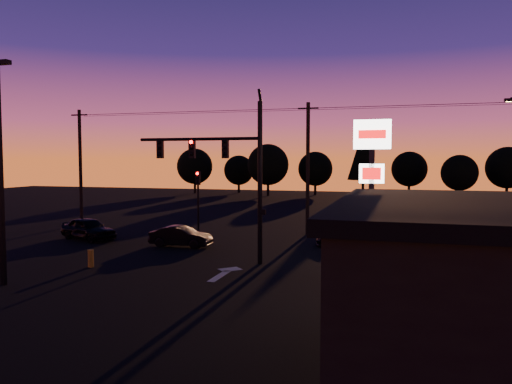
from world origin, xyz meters
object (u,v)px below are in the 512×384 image
at_px(secondary_signal, 198,194).
at_px(car_left, 88,229).
at_px(pylon_sign, 372,166).
at_px(car_right, 352,237).
at_px(bollard, 91,258).
at_px(car_mid, 181,236).
at_px(traffic_signal_mast, 229,164).
at_px(suv_parked, 431,308).

bearing_deg(secondary_signal, car_left, -150.22).
bearing_deg(pylon_sign, car_right, 100.56).
xyz_separation_m(pylon_sign, car_left, (-18.15, 6.47, -4.20)).
bearing_deg(bollard, car_mid, 74.73).
distance_m(secondary_signal, car_left, 7.40).
bearing_deg(bollard, pylon_sign, 2.29).
distance_m(secondary_signal, pylon_sign, 15.75).
bearing_deg(secondary_signal, car_mid, -81.11).
xyz_separation_m(car_left, car_right, (16.56, 2.07, -0.10)).
distance_m(secondary_signal, car_mid, 4.74).
xyz_separation_m(traffic_signal_mast, car_left, (-11.05, 3.97, -4.22)).
distance_m(car_left, car_mid, 6.82).
relative_size(secondary_signal, suv_parked, 0.85).
bearing_deg(pylon_sign, car_mid, 152.67).
xyz_separation_m(car_right, suv_parked, (3.72, -13.87, 0.10)).
relative_size(bollard, suv_parked, 0.16).
bearing_deg(secondary_signal, traffic_signal_mast, -56.81).
bearing_deg(car_right, secondary_signal, -102.22).
height_order(traffic_signal_mast, car_mid, traffic_signal_mast).
relative_size(secondary_signal, car_left, 1.04).
bearing_deg(car_right, bollard, -56.06).
bearing_deg(secondary_signal, car_right, -7.94).
height_order(traffic_signal_mast, secondary_signal, traffic_signal_mast).
bearing_deg(car_mid, pylon_sign, -119.10).
distance_m(traffic_signal_mast, car_left, 12.48).
relative_size(traffic_signal_mast, pylon_sign, 1.26).
height_order(car_mid, car_right, car_right).
relative_size(pylon_sign, bollard, 8.07).
relative_size(car_mid, car_right, 0.87).
distance_m(traffic_signal_mast, pylon_sign, 7.52).
relative_size(pylon_sign, car_left, 1.63).
xyz_separation_m(pylon_sign, car_right, (-1.59, 8.53, -4.30)).
bearing_deg(secondary_signal, suv_parked, -47.33).
xyz_separation_m(bollard, suv_parked, (15.23, -4.81, 0.29)).
height_order(pylon_sign, bollard, pylon_sign).
xyz_separation_m(pylon_sign, suv_parked, (2.13, -5.34, -4.20)).
height_order(traffic_signal_mast, bollard, traffic_signal_mast).
relative_size(bollard, car_mid, 0.23).
height_order(bollard, car_mid, car_mid).
bearing_deg(car_right, suv_parked, 10.73).
height_order(car_mid, suv_parked, suv_parked).
height_order(bollard, suv_parked, suv_parked).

